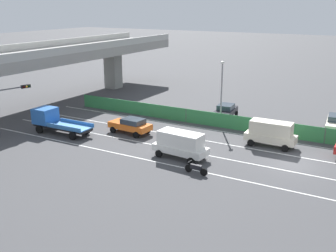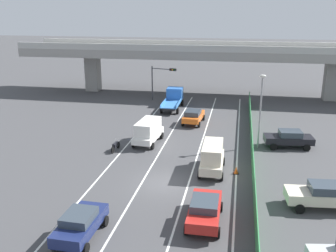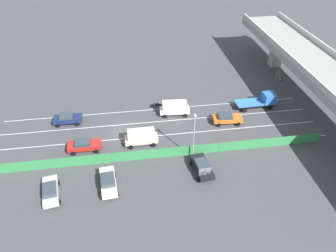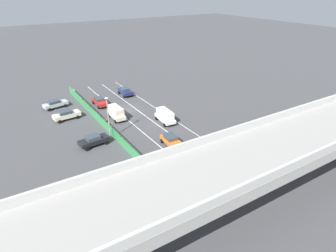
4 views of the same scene
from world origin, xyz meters
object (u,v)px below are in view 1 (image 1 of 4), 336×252
at_px(car_taxi_orange, 131,125).
at_px(motorcycle, 196,168).
at_px(parked_sedan_dark, 225,111).
at_px(flatbed_truck_blue, 53,120).
at_px(street_lamp, 222,87).
at_px(traffic_light, 10,100).
at_px(car_van_cream, 271,132).
at_px(car_van_white, 181,143).
at_px(traffic_cone, 276,138).
at_px(parked_sedan_cream, 336,123).

relative_size(car_taxi_orange, motorcycle, 2.32).
bearing_deg(parked_sedan_dark, motorcycle, -165.95).
bearing_deg(flatbed_truck_blue, street_lamp, -52.78).
xyz_separation_m(parked_sedan_dark, traffic_light, (-15.75, 16.52, 2.60)).
bearing_deg(car_van_cream, parked_sedan_dark, 46.79).
xyz_separation_m(car_van_cream, traffic_light, (-9.08, 23.61, 2.21)).
bearing_deg(car_van_cream, motorcycle, 161.01).
relative_size(car_taxi_orange, flatbed_truck_blue, 0.70).
xyz_separation_m(motorcycle, traffic_light, (0.04, 20.47, 3.06)).
xyz_separation_m(car_van_white, traffic_light, (-2.41, 17.81, 2.24)).
xyz_separation_m(street_lamp, traffic_cone, (-1.90, -6.56, -3.95)).
bearing_deg(traffic_light, traffic_cone, -65.03).
relative_size(car_van_white, parked_sedan_cream, 1.00).
relative_size(motorcycle, traffic_cone, 3.31).
xyz_separation_m(car_van_white, parked_sedan_cream, (14.29, -10.36, -0.33)).
bearing_deg(street_lamp, parked_sedan_cream, -71.14).
distance_m(parked_sedan_dark, street_lamp, 4.39).
relative_size(parked_sedan_cream, traffic_light, 0.99).
height_order(car_van_cream, parked_sedan_dark, car_van_cream).
relative_size(car_van_cream, motorcycle, 2.35).
bearing_deg(traffic_cone, motorcycle, 163.92).
relative_size(traffic_light, traffic_cone, 8.25).
height_order(flatbed_truck_blue, traffic_light, traffic_light).
bearing_deg(car_taxi_orange, street_lamp, -44.18).
distance_m(car_taxi_orange, street_lamp, 10.32).
bearing_deg(motorcycle, car_van_cream, -18.99).
distance_m(motorcycle, traffic_light, 20.70).
bearing_deg(traffic_cone, flatbed_truck_blue, 112.91).
height_order(car_van_cream, street_lamp, street_lamp).
height_order(flatbed_truck_blue, parked_sedan_cream, flatbed_truck_blue).
xyz_separation_m(parked_sedan_cream, street_lamp, (-3.78, 11.08, 3.28)).
bearing_deg(car_van_white, traffic_light, 97.72).
bearing_deg(car_van_white, parked_sedan_dark, 5.53).
xyz_separation_m(car_van_cream, traffic_cone, (1.93, -0.05, -1.04)).
height_order(car_taxi_orange, parked_sedan_dark, parked_sedan_dark).
bearing_deg(motorcycle, parked_sedan_cream, -24.70).
xyz_separation_m(flatbed_truck_blue, street_lamp, (10.53, -13.87, 2.97)).
bearing_deg(parked_sedan_cream, traffic_light, 120.66).
xyz_separation_m(car_van_white, street_lamp, (10.50, 0.72, 2.95)).
relative_size(car_van_cream, traffic_light, 0.94).
bearing_deg(parked_sedan_dark, parked_sedan_cream, -85.32).
relative_size(flatbed_truck_blue, motorcycle, 3.30).
distance_m(car_taxi_orange, traffic_cone, 14.32).
relative_size(car_van_cream, parked_sedan_dark, 0.99).
distance_m(parked_sedan_cream, traffic_cone, 7.29).
xyz_separation_m(traffic_light, traffic_cone, (11.02, -23.66, -3.24)).
xyz_separation_m(car_taxi_orange, car_van_white, (-3.50, -7.52, 0.38)).
xyz_separation_m(motorcycle, street_lamp, (12.96, 3.38, 3.77)).
distance_m(car_taxi_orange, car_van_white, 8.31).
bearing_deg(traffic_light, flatbed_truck_blue, -53.53).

